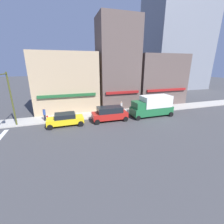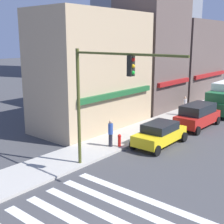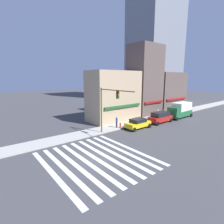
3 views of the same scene
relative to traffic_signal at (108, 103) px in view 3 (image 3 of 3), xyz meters
name	(u,v)px [view 3 (image 3 of 3)]	position (x,y,z in m)	size (l,w,h in m)	color
ground_plane	(96,159)	(-5.24, -4.84, -4.60)	(200.00, 200.00, 0.00)	#424244
sidewalk_left	(65,138)	(-5.24, 2.66, -4.52)	(120.00, 3.00, 0.15)	#B2ADA3
crosswalk_stripes	(96,159)	(-5.24, -4.84, -4.60)	(9.27, 10.80, 0.01)	silver
storefront_row	(144,89)	(14.98, 6.66, 0.97)	(26.77, 5.30, 14.68)	tan
tower_distant	(156,31)	(40.06, 23.65, 19.95)	(18.46, 12.98, 49.10)	gray
traffic_signal	(108,103)	(0.00, 0.00, 0.00)	(0.32, 6.52, 6.58)	#474C1E
sedan_yellow	(138,123)	(5.87, -0.14, -3.76)	(4.44, 2.02, 1.59)	yellow
suv_red	(160,117)	(11.68, -0.14, -3.57)	(4.73, 2.12, 1.94)	#B21E19
box_truck_green	(180,110)	(18.20, -0.14, -3.01)	(6.25, 2.42, 3.04)	#1E6638
pedestrian_blue_shirt	(117,122)	(3.27, 2.03, -3.53)	(0.32, 0.32, 1.77)	#23232D
pedestrian_white_shirt	(158,113)	(14.28, 2.34, -3.53)	(0.32, 0.32, 1.77)	#23232D
fire_hydrant	(120,125)	(3.62, 1.56, -3.99)	(0.24, 0.24, 0.84)	red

